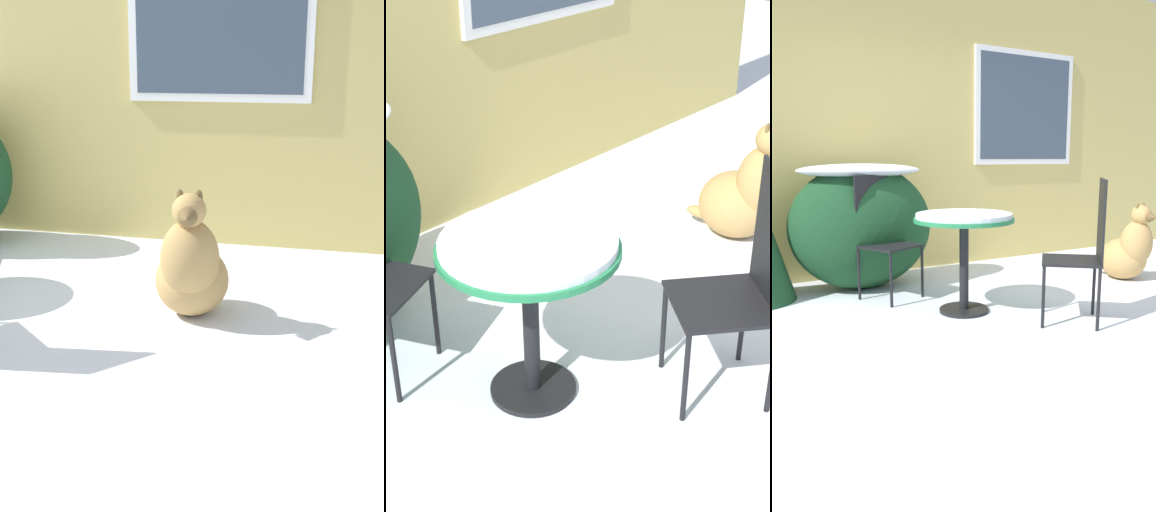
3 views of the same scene
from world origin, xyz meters
The scene contains 2 objects.
house_wall centered at (0.07, 2.20, 1.60)m, with size 8.00×0.10×3.19m.
dog centered at (1.59, 0.66, 0.28)m, with size 0.49×0.66×0.76m.
Camera 1 is at (2.42, -2.67, 1.44)m, focal length 45.00 mm.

